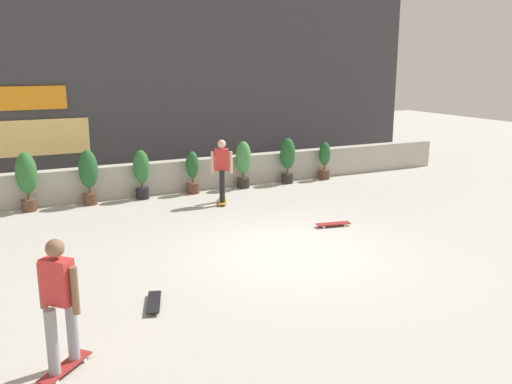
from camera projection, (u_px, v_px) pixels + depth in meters
name	position (u px, v px, depth m)	size (l,w,h in m)	color
ground_plane	(289.00, 252.00, 10.96)	(48.00, 48.00, 0.00)	#B2AFA8
planter_wall	(188.00, 175.00, 16.10)	(18.00, 0.40, 0.90)	#B2ADA3
building_backdrop	(147.00, 74.00, 18.94)	(20.00, 2.08, 6.50)	#38383D
potted_plant_0	(27.00, 177.00, 13.74)	(0.51, 0.51, 1.50)	brown
potted_plant_1	(89.00, 173.00, 14.38)	(0.49, 0.49, 1.45)	brown
potted_plant_2	(141.00, 171.00, 15.00)	(0.44, 0.44, 1.35)	black
potted_plant_3	(192.00, 171.00, 15.65)	(0.37, 0.37, 1.21)	brown
potted_plant_4	(243.00, 161.00, 16.29)	(0.46, 0.46, 1.40)	#2D2823
potted_plant_5	(288.00, 158.00, 16.93)	(0.46, 0.46, 1.39)	#2D2823
potted_plant_6	(325.00, 160.00, 17.55)	(0.36, 0.36, 1.19)	brown
skater_mid_plaza	(59.00, 300.00, 6.53)	(0.72, 0.70, 1.70)	maroon
skater_foreground	(222.00, 168.00, 14.48)	(0.52, 0.82, 1.70)	#BF8C26
skateboard_near_camera	(333.00, 224.00, 12.62)	(0.82, 0.34, 0.08)	maroon
skateboard_aside	(154.00, 302.00, 8.54)	(0.44, 0.82, 0.08)	black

